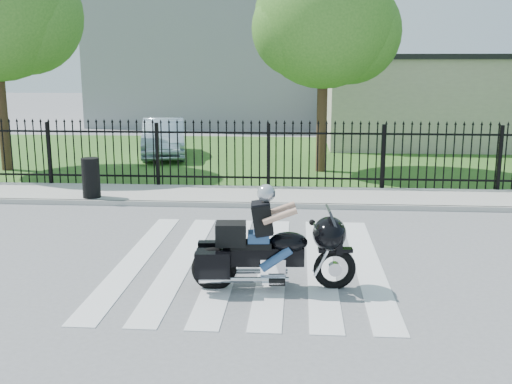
{
  "coord_description": "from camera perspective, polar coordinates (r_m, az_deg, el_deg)",
  "views": [
    {
      "loc": [
        0.81,
        -9.74,
        3.33
      ],
      "look_at": [
        0.02,
        1.11,
        1.0
      ],
      "focal_mm": 42.0,
      "sensor_mm": 36.0,
      "label": 1
    }
  ],
  "objects": [
    {
      "name": "crosswalk",
      "position": [
        10.32,
        -0.57,
        -6.7
      ],
      "size": [
        5.0,
        5.5,
        0.01
      ],
      "primitive_type": null,
      "color": "silver",
      "rests_on": "ground"
    },
    {
      "name": "tree_mid",
      "position": [
        18.8,
        6.5,
        16.09
      ],
      "size": [
        4.2,
        4.2,
        6.78
      ],
      "color": "#382316",
      "rests_on": "ground"
    },
    {
      "name": "grass_strip",
      "position": [
        22.0,
        2.0,
        3.4
      ],
      "size": [
        40.0,
        12.0,
        0.02
      ],
      "primitive_type": "cube",
      "color": "#345E20",
      "rests_on": "ground"
    },
    {
      "name": "building_low_roof",
      "position": [
        26.47,
        18.09,
        12.09
      ],
      "size": [
        10.2,
        6.2,
        0.2
      ],
      "primitive_type": "cube",
      "color": "black",
      "rests_on": "building_low"
    },
    {
      "name": "motorcycle_rider",
      "position": [
        8.97,
        1.28,
        -5.14
      ],
      "size": [
        2.49,
        0.86,
        1.64
      ],
      "rotation": [
        0.0,
        0.0,
        0.07
      ],
      "color": "black",
      "rests_on": "ground"
    },
    {
      "name": "ground",
      "position": [
        10.32,
        -0.57,
        -6.73
      ],
      "size": [
        120.0,
        120.0,
        0.0
      ],
      "primitive_type": "plane",
      "color": "slate",
      "rests_on": "ground"
    },
    {
      "name": "iron_fence",
      "position": [
        15.94,
        1.2,
        3.33
      ],
      "size": [
        26.0,
        0.04,
        1.8
      ],
      "color": "black",
      "rests_on": "ground"
    },
    {
      "name": "building_low",
      "position": [
        26.52,
        17.83,
        8.1
      ],
      "size": [
        10.0,
        6.0,
        3.5
      ],
      "primitive_type": "cube",
      "color": "beige",
      "rests_on": "ground"
    },
    {
      "name": "parked_car",
      "position": [
        22.06,
        -8.77,
        5.13
      ],
      "size": [
        2.3,
        4.41,
        1.38
      ],
      "primitive_type": "imported",
      "rotation": [
        0.0,
        0.0,
        0.21
      ],
      "color": "#9CB3C5",
      "rests_on": "grass_strip"
    },
    {
      "name": "litter_bin",
      "position": [
        15.17,
        -15.44,
        1.31
      ],
      "size": [
        0.56,
        0.56,
        0.98
      ],
      "primitive_type": "cylinder",
      "rotation": [
        0.0,
        0.0,
        0.37
      ],
      "color": "black",
      "rests_on": "sidewalk"
    },
    {
      "name": "curb",
      "position": [
        14.14,
        0.76,
        -1.28
      ],
      "size": [
        40.0,
        0.12,
        0.12
      ],
      "primitive_type": "cube",
      "color": "#ADAAA3",
      "rests_on": "ground"
    },
    {
      "name": "sidewalk",
      "position": [
        15.12,
        0.99,
        -0.41
      ],
      "size": [
        40.0,
        2.0,
        0.12
      ],
      "primitive_type": "cube",
      "color": "#ADAAA3",
      "rests_on": "ground"
    },
    {
      "name": "building_tall",
      "position": [
        36.04,
        -2.01,
        16.33
      ],
      "size": [
        15.0,
        10.0,
        12.0
      ],
      "primitive_type": "cube",
      "color": "gray",
      "rests_on": "ground"
    }
  ]
}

